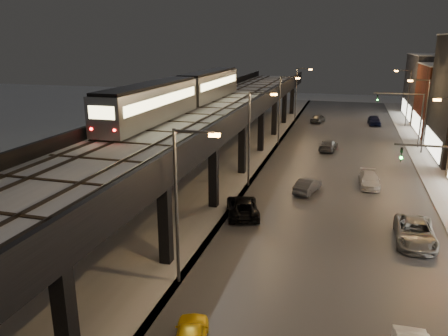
# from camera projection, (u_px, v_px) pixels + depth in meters

# --- Properties ---
(road_surface) EXTENTS (17.00, 120.00, 0.06)m
(road_surface) POSITION_uv_depth(u_px,v_px,m) (338.00, 181.00, 43.28)
(road_surface) COLOR #46474D
(road_surface) RESTS_ON ground
(sidewalk_right) EXTENTS (4.00, 120.00, 0.14)m
(sidewalk_right) POSITION_uv_depth(u_px,v_px,m) (448.00, 189.00, 40.64)
(sidewalk_right) COLOR #9FA1A8
(sidewalk_right) RESTS_ON ground
(under_viaduct_pavement) EXTENTS (11.00, 120.00, 0.06)m
(under_viaduct_pavement) POSITION_uv_depth(u_px,v_px,m) (208.00, 170.00, 46.83)
(under_viaduct_pavement) COLOR #9FA1A8
(under_viaduct_pavement) RESTS_ON ground
(elevated_viaduct) EXTENTS (9.00, 100.00, 6.30)m
(elevated_viaduct) POSITION_uv_depth(u_px,v_px,m) (198.00, 124.00, 42.34)
(elevated_viaduct) COLOR black
(elevated_viaduct) RESTS_ON ground
(viaduct_trackbed) EXTENTS (8.40, 100.00, 0.32)m
(viaduct_trackbed) POSITION_uv_depth(u_px,v_px,m) (198.00, 116.00, 42.25)
(viaduct_trackbed) COLOR #B2B7C1
(viaduct_trackbed) RESTS_ON elevated_viaduct
(viaduct_parapet_streetside) EXTENTS (0.30, 100.00, 1.10)m
(viaduct_parapet_streetside) POSITION_uv_depth(u_px,v_px,m) (242.00, 113.00, 41.00)
(viaduct_parapet_streetside) COLOR black
(viaduct_parapet_streetside) RESTS_ON elevated_viaduct
(viaduct_parapet_far) EXTENTS (0.30, 100.00, 1.10)m
(viaduct_parapet_far) POSITION_uv_depth(u_px,v_px,m) (157.00, 109.00, 43.28)
(viaduct_parapet_far) COLOR black
(viaduct_parapet_far) RESTS_ON elevated_viaduct
(building_f) EXTENTS (12.20, 16.20, 11.16)m
(building_f) POSITION_uv_depth(u_px,v_px,m) (446.00, 88.00, 75.24)
(building_f) COLOR #2A2B2F
(building_f) RESTS_ON ground
(streetlight_left_1) EXTENTS (2.57, 0.28, 9.00)m
(streetlight_left_1) POSITION_uv_depth(u_px,v_px,m) (181.00, 197.00, 23.59)
(streetlight_left_1) COLOR #38383A
(streetlight_left_1) RESTS_ON ground
(streetlight_left_2) EXTENTS (2.57, 0.28, 9.00)m
(streetlight_left_2) POSITION_uv_depth(u_px,v_px,m) (252.00, 132.00, 40.21)
(streetlight_left_2) COLOR #38383A
(streetlight_left_2) RESTS_ON ground
(streetlight_left_3) EXTENTS (2.57, 0.28, 9.00)m
(streetlight_left_3) POSITION_uv_depth(u_px,v_px,m) (282.00, 106.00, 56.82)
(streetlight_left_3) COLOR #38383A
(streetlight_left_3) RESTS_ON ground
(streetlight_right_3) EXTENTS (2.56, 0.28, 9.00)m
(streetlight_right_3) POSITION_uv_depth(u_px,v_px,m) (424.00, 111.00, 52.32)
(streetlight_right_3) COLOR #38383A
(streetlight_right_3) RESTS_ON ground
(streetlight_left_4) EXTENTS (2.57, 0.28, 9.00)m
(streetlight_left_4) POSITION_uv_depth(u_px,v_px,m) (298.00, 91.00, 73.44)
(streetlight_left_4) COLOR #38383A
(streetlight_left_4) RESTS_ON ground
(streetlight_right_4) EXTENTS (2.56, 0.28, 9.00)m
(streetlight_right_4) POSITION_uv_depth(u_px,v_px,m) (407.00, 94.00, 68.93)
(streetlight_right_4) COLOR #38383A
(streetlight_right_4) RESTS_ON ground
(traffic_light_rig_b) EXTENTS (6.10, 0.34, 7.00)m
(traffic_light_rig_b) POSITION_uv_depth(u_px,v_px,m) (412.00, 113.00, 55.53)
(traffic_light_rig_b) COLOR #38383A
(traffic_light_rig_b) RESTS_ON ground
(subway_train) EXTENTS (2.72, 32.88, 3.24)m
(subway_train) POSITION_uv_depth(u_px,v_px,m) (185.00, 92.00, 45.40)
(subway_train) COLOR gray
(subway_train) RESTS_ON viaduct_trackbed
(car_near_white) EXTENTS (2.39, 4.21, 1.31)m
(car_near_white) POSITION_uv_depth(u_px,v_px,m) (308.00, 186.00, 39.73)
(car_near_white) COLOR #484C54
(car_near_white) RESTS_ON ground
(car_mid_silver) EXTENTS (3.79, 5.60, 1.42)m
(car_mid_silver) POSITION_uv_depth(u_px,v_px,m) (243.00, 207.00, 34.51)
(car_mid_silver) COLOR black
(car_mid_silver) RESTS_ON ground
(car_mid_dark) EXTENTS (2.40, 4.77, 1.33)m
(car_mid_dark) POSITION_uv_depth(u_px,v_px,m) (328.00, 146.00, 54.92)
(car_mid_dark) COLOR #50535B
(car_mid_dark) RESTS_ON ground
(car_far_white) EXTENTS (2.52, 4.48, 1.44)m
(car_far_white) POSITION_uv_depth(u_px,v_px,m) (318.00, 119.00, 73.68)
(car_far_white) COLOR #484A4E
(car_far_white) RESTS_ON ground
(car_onc_dark) EXTENTS (2.70, 5.55, 1.52)m
(car_onc_dark) POSITION_uv_depth(u_px,v_px,m) (415.00, 233.00, 29.75)
(car_onc_dark) COLOR gray
(car_onc_dark) RESTS_ON ground
(car_onc_white) EXTENTS (1.99, 4.44, 1.26)m
(car_onc_white) POSITION_uv_depth(u_px,v_px,m) (369.00, 180.00, 41.35)
(car_onc_white) COLOR silver
(car_onc_white) RESTS_ON ground
(car_onc_red) EXTENTS (2.11, 4.60, 1.53)m
(car_onc_red) POSITION_uv_depth(u_px,v_px,m) (374.00, 121.00, 71.51)
(car_onc_red) COLOR black
(car_onc_red) RESTS_ON ground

